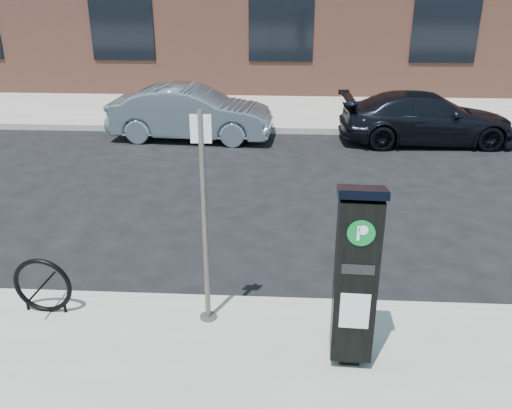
# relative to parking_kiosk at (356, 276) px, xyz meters

# --- Properties ---
(ground) EXTENTS (120.00, 120.00, 0.00)m
(ground) POSITION_rel_parking_kiosk_xyz_m (-0.93, 1.06, -1.13)
(ground) COLOR black
(ground) RESTS_ON ground
(sidewalk_far) EXTENTS (60.00, 12.00, 0.15)m
(sidewalk_far) POSITION_rel_parking_kiosk_xyz_m (-0.93, 15.06, -1.05)
(sidewalk_far) COLOR gray
(sidewalk_far) RESTS_ON ground
(curb_near) EXTENTS (60.00, 0.12, 0.16)m
(curb_near) POSITION_rel_parking_kiosk_xyz_m (-0.93, 1.04, -1.05)
(curb_near) COLOR #9E9B93
(curb_near) RESTS_ON ground
(curb_far) EXTENTS (60.00, 0.12, 0.16)m
(curb_far) POSITION_rel_parking_kiosk_xyz_m (-0.93, 9.08, -1.05)
(curb_far) COLOR #9E9B93
(curb_far) RESTS_ON ground
(parking_kiosk) EXTENTS (0.46, 0.41, 1.91)m
(parking_kiosk) POSITION_rel_parking_kiosk_xyz_m (0.00, 0.00, 0.00)
(parking_kiosk) COLOR black
(parking_kiosk) RESTS_ON sidewalk_near
(sign_pole) EXTENTS (0.21, 0.19, 2.41)m
(sign_pole) POSITION_rel_parking_kiosk_xyz_m (-1.53, 0.63, 0.22)
(sign_pole) COLOR #5E5A53
(sign_pole) RESTS_ON sidewalk_near
(bike_rack) EXTENTS (0.69, 0.10, 0.69)m
(bike_rack) POSITION_rel_parking_kiosk_xyz_m (-3.43, 0.66, -0.64)
(bike_rack) COLOR black
(bike_rack) RESTS_ON sidewalk_near
(car_silver) EXTENTS (4.02, 1.61, 1.30)m
(car_silver) POSITION_rel_parking_kiosk_xyz_m (-3.04, 8.46, -0.48)
(car_silver) COLOR gray
(car_silver) RESTS_ON ground
(car_dark) EXTENTS (4.20, 1.84, 1.20)m
(car_dark) POSITION_rel_parking_kiosk_xyz_m (2.66, 8.46, -0.53)
(car_dark) COLOR black
(car_dark) RESTS_ON ground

